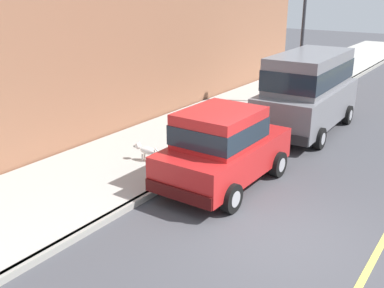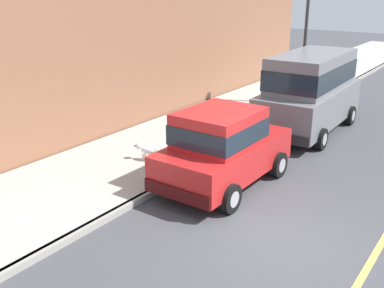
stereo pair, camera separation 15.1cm
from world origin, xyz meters
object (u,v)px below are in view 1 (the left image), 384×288
object	(u,v)px
car_red_hatchback	(223,147)
dog_white	(146,150)
car_grey_van	(308,89)
street_lamp	(303,31)

from	to	relation	value
car_red_hatchback	dog_white	world-z (taller)	car_red_hatchback
car_grey_van	car_red_hatchback	bearing A→B (deg)	-90.50
dog_white	street_lamp	bearing A→B (deg)	83.31
car_red_hatchback	car_grey_van	bearing A→B (deg)	89.50
dog_white	street_lamp	xyz separation A→B (m)	(0.95, 8.07, 2.48)
car_red_hatchback	street_lamp	bearing A→B (deg)	99.62
car_red_hatchback	car_grey_van	distance (m)	5.25
car_red_hatchback	dog_white	xyz separation A→B (m)	(-2.30, -0.07, -0.55)
car_grey_van	street_lamp	xyz separation A→B (m)	(-1.40, 2.76, 1.51)
street_lamp	car_red_hatchback	bearing A→B (deg)	-80.38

